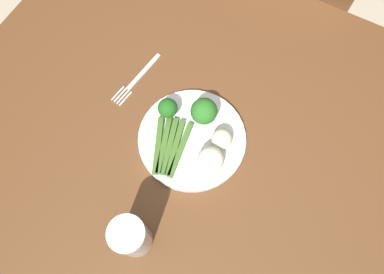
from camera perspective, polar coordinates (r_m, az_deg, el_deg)
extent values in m
cube|color=#B7A88E|center=(1.53, 0.65, -12.01)|extent=(6.00, 6.00, 0.02)
cube|color=brown|center=(0.82, 1.19, -4.07)|extent=(1.24, 1.08, 0.04)
cylinder|color=brown|center=(1.50, -9.90, 17.75)|extent=(0.07, 0.07, 0.70)
cylinder|color=brown|center=(1.73, 19.32, 17.10)|extent=(0.04, 0.04, 0.45)
cylinder|color=brown|center=(1.52, 16.31, 8.02)|extent=(0.04, 0.04, 0.45)
cylinder|color=brown|center=(1.53, 4.07, 12.37)|extent=(0.04, 0.04, 0.45)
cylinder|color=white|center=(0.80, 0.00, -0.32)|extent=(0.24, 0.24, 0.01)
cube|color=#3D6626|center=(0.78, -1.84, -2.04)|extent=(0.03, 0.13, 0.01)
cube|color=#3D6626|center=(0.78, -2.67, -1.65)|extent=(0.04, 0.13, 0.01)
cube|color=#3D6626|center=(0.79, -3.55, -1.44)|extent=(0.05, 0.13, 0.01)
cube|color=#3D6626|center=(0.79, -4.45, -1.29)|extent=(0.05, 0.13, 0.01)
cube|color=#3D6626|center=(0.79, -5.38, -1.31)|extent=(0.07, 0.12, 0.01)
cylinder|color=#4C7F2B|center=(0.81, -3.76, 3.88)|extent=(0.02, 0.02, 0.02)
sphere|color=#1E5B1C|center=(0.79, -3.87, 4.62)|extent=(0.04, 0.04, 0.04)
cylinder|color=#568E33|center=(0.80, 1.83, 3.14)|extent=(0.02, 0.02, 0.02)
sphere|color=#286B23|center=(0.78, 1.90, 4.11)|extent=(0.06, 0.06, 0.06)
sphere|color=white|center=(0.75, 2.87, -3.76)|extent=(0.06, 0.06, 0.06)
sphere|color=beige|center=(0.77, 4.77, -0.28)|extent=(0.05, 0.05, 0.05)
cube|color=silver|center=(0.89, -7.64, 10.23)|extent=(0.03, 0.12, 0.00)
cube|color=silver|center=(0.87, -11.65, 6.78)|extent=(0.01, 0.05, 0.00)
cube|color=silver|center=(0.87, -11.26, 6.51)|extent=(0.01, 0.05, 0.00)
cube|color=silver|center=(0.87, -10.86, 6.24)|extent=(0.01, 0.05, 0.00)
cube|color=silver|center=(0.86, -10.46, 5.97)|extent=(0.01, 0.05, 0.00)
cylinder|color=silver|center=(0.71, -9.57, -15.34)|extent=(0.07, 0.07, 0.13)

